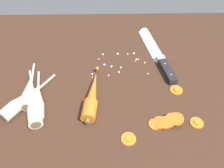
{
  "coord_description": "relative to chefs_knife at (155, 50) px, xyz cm",
  "views": [
    {
      "loc": [
        -0.93,
        -49.88,
        52.96
      ],
      "look_at": [
        0.0,
        -2.0,
        1.5
      ],
      "focal_mm": 34.92,
      "sensor_mm": 36.0,
      "label": 1
    }
  ],
  "objects": [
    {
      "name": "parsnip_mid_left",
      "position": [
        -40.2,
        -26.19,
        1.33
      ],
      "size": [
        9.44,
        23.02,
        4.0
      ],
      "color": "silver",
      "rests_on": "ground_plane"
    },
    {
      "name": "carrot_slice_stray_mid",
      "position": [
        -12.77,
        -37.07,
        -0.29
      ],
      "size": [
        4.1,
        4.1,
        0.7
      ],
      "color": "orange",
      "rests_on": "ground_plane"
    },
    {
      "name": "whole_carrot",
      "position": [
        -23.03,
        -23.68,
        1.45
      ],
      "size": [
        5.88,
        22.44,
        4.2
      ],
      "color": "orange",
      "rests_on": "ground_plane"
    },
    {
      "name": "carrot_slice_stray_far",
      "position": [
        3.89,
        -19.91,
        -0.29
      ],
      "size": [
        4.12,
        4.12,
        0.7
      ],
      "color": "orange",
      "rests_on": "ground_plane"
    },
    {
      "name": "carrot_slice_stack",
      "position": [
        -1.8,
        -32.31,
        0.33
      ],
      "size": [
        9.84,
        4.75,
        3.11
      ],
      "color": "orange",
      "rests_on": "ground_plane"
    },
    {
      "name": "parsnip_back",
      "position": [
        -42.64,
        -20.95,
        1.33
      ],
      "size": [
        5.59,
        20.28,
        4.0
      ],
      "color": "silver",
      "rests_on": "ground_plane"
    },
    {
      "name": "carrot_slice_stray_near",
      "position": [
        6.96,
        -32.38,
        -0.29
      ],
      "size": [
        3.85,
        3.85,
        0.7
      ],
      "color": "orange",
      "rests_on": "ground_plane"
    },
    {
      "name": "parsnip_mid_right",
      "position": [
        -43.98,
        -25.03,
        1.33
      ],
      "size": [
        13.47,
        18.89,
        4.0
      ],
      "color": "silver",
      "rests_on": "ground_plane"
    },
    {
      "name": "ground_plane",
      "position": [
        -16.84,
        -16.07,
        -2.65
      ],
      "size": [
        120.0,
        90.0,
        4.0
      ],
      "primitive_type": "cube",
      "color": "#42281C"
    },
    {
      "name": "mince_crumbs",
      "position": [
        -14.25,
        -5.77,
        -0.29
      ],
      "size": [
        20.01,
        13.24,
        0.87
      ],
      "color": "silver",
      "rests_on": "ground_plane"
    },
    {
      "name": "parsnip_front",
      "position": [
        -39.36,
        -24.54,
        1.33
      ],
      "size": [
        6.28,
        20.12,
        4.0
      ],
      "color": "silver",
      "rests_on": "ground_plane"
    },
    {
      "name": "chefs_knife",
      "position": [
        0.0,
        0.0,
        0.0
      ],
      "size": [
        9.98,
        34.7,
        4.18
      ],
      "color": "silver",
      "rests_on": "ground_plane"
    }
  ]
}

